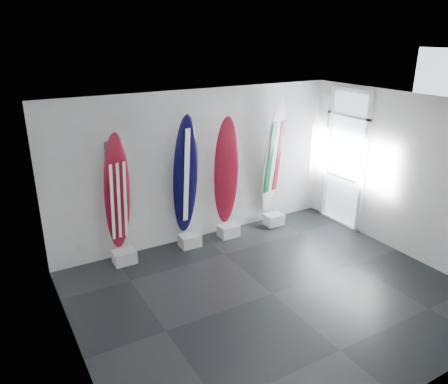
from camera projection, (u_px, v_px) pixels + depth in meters
floor at (272, 294)px, 7.05m from camera, size 6.00×6.00×0.00m
ceiling at (280, 108)px, 6.01m from camera, size 6.00×6.00×0.00m
wall_back at (200, 166)px, 8.56m from camera, size 6.00×0.00×6.00m
wall_front at (420, 288)px, 4.51m from camera, size 6.00×0.00×6.00m
wall_left at (70, 257)px, 5.12m from camera, size 0.00×5.00×5.00m
wall_right at (408, 177)px, 7.95m from camera, size 0.00×5.00×5.00m
display_block_usa at (125, 257)px, 7.96m from camera, size 0.40×0.30×0.24m
surfboard_usa at (117, 193)px, 7.62m from camera, size 0.54×0.35×2.20m
display_block_navy at (190, 240)px, 8.58m from camera, size 0.40×0.30×0.24m
surfboard_navy at (186, 176)px, 8.21m from camera, size 0.57×0.38×2.39m
display_block_swiss at (229, 231)px, 9.00m from camera, size 0.40×0.30×0.24m
surfboard_swiss at (226, 172)px, 8.65m from camera, size 0.55×0.34×2.26m
display_block_italy at (274, 219)px, 9.55m from camera, size 0.40×0.30×0.24m
surfboard_italy at (273, 157)px, 9.15m from camera, size 0.66×0.52×2.55m
wall_outlet at (79, 248)px, 7.79m from camera, size 0.09×0.02×0.13m
glass_door at (345, 160)px, 9.21m from camera, size 0.12×1.16×2.85m
balcony at (383, 191)px, 10.16m from camera, size 2.80×2.20×1.20m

